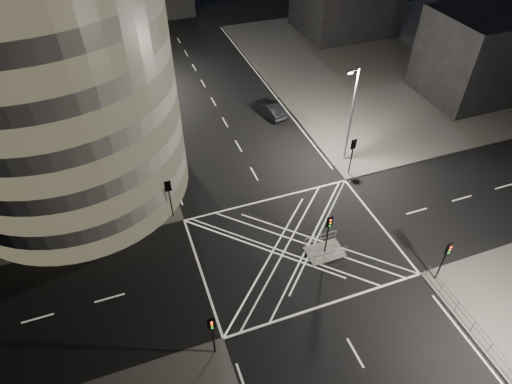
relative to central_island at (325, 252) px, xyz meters
name	(u,v)px	position (x,y,z in m)	size (l,w,h in m)	color
ground	(295,246)	(-2.00, 1.50, -0.07)	(120.00, 120.00, 0.00)	black
sidewalk_far_right	(403,60)	(27.00, 28.50, 0.00)	(42.00, 42.00, 0.15)	#565451
central_island	(325,252)	(0.00, 0.00, 0.00)	(3.00, 2.00, 0.15)	slate
building_right_near	(474,56)	(28.00, 17.50, 5.08)	(10.00, 10.00, 10.00)	black
tree_a	(142,168)	(-12.50, 10.50, 4.25)	(5.06, 5.06, 7.09)	black
tree_b	(130,121)	(-12.50, 16.50, 5.38)	(5.22, 5.22, 8.32)	black
tree_c	(124,101)	(-12.50, 22.50, 4.23)	(3.96, 3.96, 6.45)	black
tree_d	(117,71)	(-12.50, 28.50, 4.85)	(5.68, 5.68, 8.05)	black
tree_e	(113,58)	(-12.50, 34.50, 3.85)	(3.59, 3.59, 5.85)	black
traffic_signal_fl	(169,192)	(-10.80, 8.30, 2.84)	(0.55, 0.22, 4.00)	black
traffic_signal_nl	(212,330)	(-10.80, -5.30, 2.84)	(0.55, 0.22, 4.00)	black
traffic_signal_fr	(353,150)	(6.80, 8.30, 2.84)	(0.55, 0.22, 4.00)	black
traffic_signal_nr	(446,255)	(6.80, -5.30, 2.84)	(0.55, 0.22, 4.00)	black
traffic_signal_island	(329,228)	(0.00, 0.00, 2.84)	(0.55, 0.22, 4.00)	black
street_lamp_left_near	(146,135)	(-11.44, 13.50, 5.47)	(1.25, 0.25, 10.00)	slate
street_lamp_left_far	(122,54)	(-11.44, 31.50, 5.47)	(1.25, 0.25, 10.00)	slate
street_lamp_right_far	(351,114)	(7.44, 10.50, 5.47)	(1.25, 0.25, 10.00)	slate
railing_near_right	(482,336)	(6.30, -10.65, 0.62)	(0.06, 11.70, 1.10)	slate
railing_island_south	(331,255)	(0.00, -0.90, 0.62)	(2.80, 0.06, 1.10)	slate
railing_island_north	(320,239)	(0.00, 0.90, 0.62)	(2.80, 0.06, 1.10)	slate
sedan	(270,109)	(3.44, 21.27, 0.75)	(1.75, 5.01, 1.65)	black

